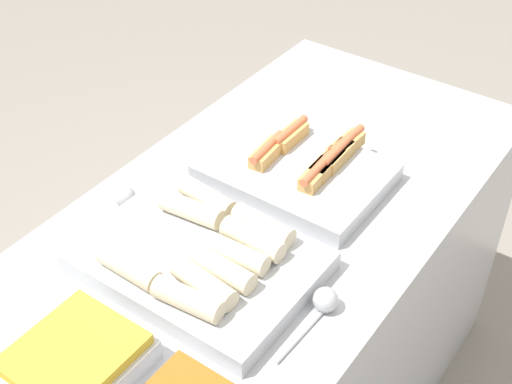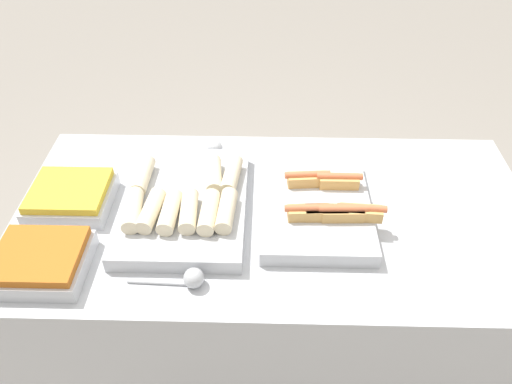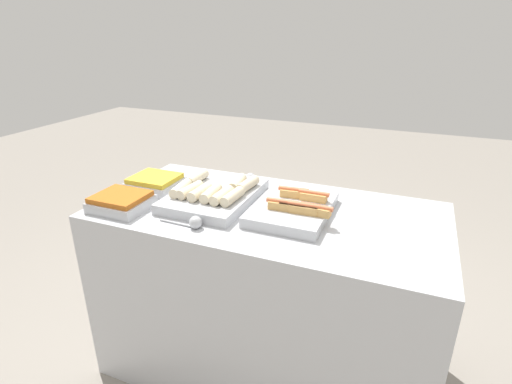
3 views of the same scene
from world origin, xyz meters
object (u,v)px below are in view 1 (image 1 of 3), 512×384
(tray_side_back, at_px, (76,361))
(serving_spoon_far, at_px, (122,199))
(tray_hotdogs, at_px, (299,169))
(tray_wraps, at_px, (202,258))
(serving_spoon_near, at_px, (323,303))

(tray_side_back, bearing_deg, serving_spoon_far, 33.57)
(serving_spoon_far, bearing_deg, tray_hotdogs, -40.31)
(tray_wraps, bearing_deg, serving_spoon_far, 79.52)
(tray_hotdogs, relative_size, tray_wraps, 0.88)
(tray_hotdogs, height_order, serving_spoon_far, tray_hotdogs)
(tray_wraps, relative_size, tray_side_back, 2.06)
(tray_hotdogs, height_order, serving_spoon_near, tray_hotdogs)
(tray_wraps, xyz_separation_m, tray_side_back, (-0.36, 0.02, -0.00))
(tray_hotdogs, bearing_deg, serving_spoon_far, 139.69)
(tray_hotdogs, xyz_separation_m, serving_spoon_near, (-0.36, -0.29, -0.01))
(tray_wraps, height_order, tray_side_back, tray_wraps)
(tray_hotdogs, height_order, tray_wraps, same)
(tray_side_back, relative_size, serving_spoon_near, 1.19)
(tray_side_back, height_order, serving_spoon_near, tray_side_back)
(tray_wraps, bearing_deg, serving_spoon_near, -79.75)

